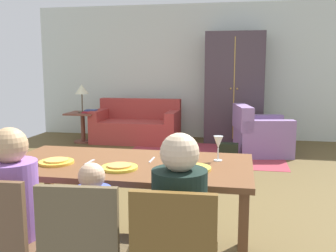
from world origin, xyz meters
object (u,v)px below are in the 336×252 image
(armoire, at_px, (234,88))
(book_lower, at_px, (89,112))
(dining_chair_man, at_px, (1,240))
(person_child, at_px, (95,244))
(person_man, at_px, (18,224))
(couch, at_px, (137,126))
(plate_near_woman, at_px, (193,168))
(armchair, at_px, (259,135))
(book_upper, at_px, (91,110))
(plate_near_man, at_px, (56,162))
(dining_chair_child, at_px, (85,248))
(plate_near_child, at_px, (119,168))
(table_lamp, at_px, (82,90))
(person_woman, at_px, (180,238))
(dining_table, at_px, (127,172))
(handbag, at_px, (228,151))
(wine_glass, at_px, (218,143))
(side_table, at_px, (83,123))

(armoire, bearing_deg, book_lower, -166.30)
(dining_chair_man, xyz_separation_m, person_child, (0.49, 0.17, -0.06))
(person_man, xyz_separation_m, couch, (-0.69, 5.18, -0.21))
(plate_near_woman, bearing_deg, armchair, 81.06)
(couch, bearing_deg, armchair, -16.16)
(book_upper, bearing_deg, book_lower, -97.44)
(plate_near_man, distance_m, dining_chair_child, 0.90)
(plate_near_child, relative_size, table_lamp, 0.46)
(couch, distance_m, book_upper, 0.93)
(couch, bearing_deg, person_woman, -72.03)
(couch, relative_size, armoire, 0.78)
(dining_table, relative_size, couch, 1.10)
(plate_near_child, distance_m, handbag, 3.67)
(plate_near_child, relative_size, wine_glass, 1.34)
(person_man, xyz_separation_m, dining_chair_child, (0.50, -0.17, -0.02))
(book_upper, relative_size, handbag, 0.69)
(person_child, height_order, table_lamp, table_lamp)
(handbag, bearing_deg, dining_chair_child, -98.34)
(dining_chair_man, height_order, dining_chair_child, same)
(armchair, bearing_deg, person_man, -109.72)
(wine_glass, xyz_separation_m, couch, (-1.83, 4.36, -0.59))
(wine_glass, distance_m, couch, 4.77)
(dining_table, relative_size, dining_chair_man, 2.07)
(plate_near_man, height_order, plate_near_child, same)
(plate_near_man, bearing_deg, book_lower, 109.61)
(person_woman, distance_m, armchair, 4.56)
(plate_near_child, bearing_deg, dining_table, 90.00)
(plate_near_woman, relative_size, book_lower, 1.14)
(wine_glass, xyz_separation_m, armchair, (0.47, 3.69, -0.57))
(dining_chair_man, distance_m, side_table, 5.37)
(plate_near_woman, relative_size, dining_chair_man, 0.29)
(person_man, distance_m, side_table, 5.21)
(person_woman, height_order, book_upper, person_woman)
(dining_table, distance_m, plate_near_child, 0.20)
(book_lower, bearing_deg, table_lamp, 159.89)
(plate_near_woman, bearing_deg, dining_table, 168.57)
(wine_glass, relative_size, couch, 0.11)
(book_lower, height_order, handbag, book_lower)
(person_man, bearing_deg, person_child, -0.60)
(plate_near_woman, height_order, person_woman, person_woman)
(wine_glass, relative_size, dining_chair_man, 0.21)
(person_woman, xyz_separation_m, armchair, (0.63, 4.51, -0.19))
(dining_chair_child, bearing_deg, dining_table, 90.53)
(plate_near_man, bearing_deg, wine_glass, 14.71)
(plate_near_man, xyz_separation_m, person_man, (-0.00, -0.52, -0.26))
(wine_glass, distance_m, book_upper, 4.94)
(plate_near_child, xyz_separation_m, plate_near_woman, (0.49, 0.08, 0.00))
(couch, height_order, book_upper, couch)
(plate_near_man, bearing_deg, dining_chair_man, -89.62)
(person_child, distance_m, handbag, 4.08)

